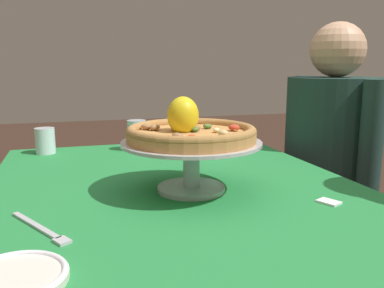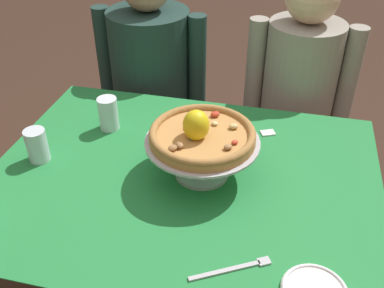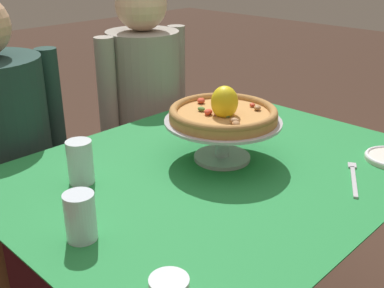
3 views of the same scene
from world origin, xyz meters
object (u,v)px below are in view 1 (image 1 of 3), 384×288
Objects in this scene: pizza at (190,131)px; water_glass_front_left at (45,142)px; water_glass_side_left at (137,137)px; sugar_packet at (329,202)px; diner_left at (329,180)px; dinner_fork at (42,229)px; side_plate at (13,278)px; pizza_stand at (191,156)px; water_glass_back_left at (209,140)px.

pizza is 3.47× the size of water_glass_front_left.
water_glass_side_left reaches higher than water_glass_front_left.
sugar_packet is 0.73m from diner_left.
dinner_fork is at bearing 2.13° from water_glass_front_left.
side_plate is at bearing 0.00° from water_glass_front_left.
pizza is 6.49× the size of sugar_packet.
pizza_stand is at bearing 114.71° from dinner_fork.
diner_left reaches higher than dinner_fork.
pizza_stand reaches higher than water_glass_side_left.
water_glass_front_left is (-0.58, -0.38, -0.11)m from pizza.
pizza reaches higher than water_glass_side_left.
sugar_packet is at bearing 56.59° from pizza.
water_glass_front_left is 0.82× the size of water_glass_side_left.
water_glass_back_left is (0.19, 0.56, 0.01)m from water_glass_front_left.
pizza_stand is 1.80× the size of dinner_fork.
water_glass_side_left is 0.28m from water_glass_back_left.
pizza_stand is at bearing 46.66° from pizza.
sugar_packet is (0.57, 0.10, -0.05)m from water_glass_back_left.
dinner_fork is 0.16× the size of diner_left.
dinner_fork reaches higher than sugar_packet.
water_glass_side_left is 0.79m from diner_left.
dinner_fork is 1.20m from diner_left.
water_glass_back_left is at bearing 56.48° from water_glass_side_left.
pizza_stand is 0.55m from water_glass_side_left.
water_glass_side_left is 0.58× the size of dinner_fork.
diner_left is at bearing 144.24° from sugar_packet.
pizza_stand is 3.12× the size of water_glass_side_left.
sugar_packet is 0.04× the size of diner_left.
side_plate is (0.94, 0.00, -0.03)m from water_glass_front_left.
water_glass_back_left reaches higher than side_plate.
dinner_fork is at bearing -64.96° from pizza.
water_glass_back_left is at bearing 135.88° from dinner_fork.
water_glass_front_left is 0.76× the size of water_glass_back_left.
water_glass_side_left is at bearing -174.62° from pizza.
pizza_stand is 0.06m from pizza.
dinner_fork is at bearing -62.00° from diner_left.
diner_left is at bearing 90.92° from water_glass_back_left.
water_glass_front_left is 0.60m from water_glass_back_left.
pizza_stand is 2.87× the size of water_glass_back_left.
water_glass_back_left is 0.94m from side_plate.
pizza is 0.56m from water_glass_side_left.
pizza is 2.85× the size of water_glass_side_left.
side_plate is at bearing -46.82° from pizza_stand.
diner_left is at bearing 119.59° from pizza_stand.
water_glass_side_left is at bearing 156.94° from dinner_fork.
pizza_stand is 0.35m from sugar_packet.
water_glass_side_left reaches higher than sugar_packet.
diner_left is at bearing 119.43° from pizza.
water_glass_front_left reaches higher than side_plate.
side_plate is at bearing -36.99° from water_glass_back_left.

